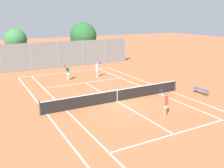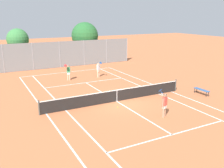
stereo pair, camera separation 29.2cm
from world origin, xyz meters
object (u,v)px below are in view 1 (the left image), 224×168
Objects in this scene: tennis_net at (117,95)px; loose_tennis_ball_3 at (99,100)px; loose_tennis_ball_0 at (114,73)px; courtside_bench at (201,90)px; player_far_right at (98,69)px; player_near_side at (165,103)px; player_far_left at (68,72)px; tree_behind_right at (84,37)px; tree_behind_left at (16,40)px; loose_tennis_ball_1 at (118,107)px.

tennis_net is 181.82× the size of loose_tennis_ball_3.
courtside_bench is (2.45, -10.63, 0.38)m from loose_tennis_ball_0.
player_far_right is at bearing 65.12° from loose_tennis_ball_3.
loose_tennis_ball_3 is (-3.29, -7.09, -0.89)m from player_far_right.
player_near_side reaches higher than loose_tennis_ball_0.
player_near_side reaches higher than tennis_net.
tree_behind_right is at bearing 57.61° from player_far_left.
player_far_left is at bearing -122.39° from tree_behind_right.
player_far_left reaches higher than courtside_bench.
tree_behind_right reaches higher than tree_behind_left.
player_near_side is at bearing -94.28° from player_far_right.
tennis_net is at bearing 64.02° from loose_tennis_ball_1.
loose_tennis_ball_3 is 17.42m from tree_behind_right.
player_far_left is at bearing 93.59° from loose_tennis_ball_1.
tree_behind_left is (-4.43, 18.31, 2.94)m from tennis_net.
tree_behind_left is (-5.66, 22.47, 2.52)m from player_near_side.
player_near_side is 6.38m from courtside_bench.
loose_tennis_ball_0 is 0.01× the size of tree_behind_left.
player_far_left is 1.00× the size of player_far_right.
courtside_bench is at bearing -18.01° from loose_tennis_ball_3.
player_far_right is (3.32, -0.19, 0.00)m from player_far_left.
loose_tennis_ball_1 is 0.04× the size of courtside_bench.
loose_tennis_ball_1 is 0.01× the size of tree_behind_left.
player_far_right is 26.88× the size of loose_tennis_ball_0.
tree_behind_right is at bearing 75.82° from player_far_right.
tree_behind_left reaches higher than courtside_bench.
player_near_side is 5.62m from loose_tennis_ball_3.
player_far_right reaches higher than courtside_bench.
player_near_side is 26.88× the size of loose_tennis_ball_1.
player_far_right is (2.14, 7.94, 0.42)m from tennis_net.
player_far_right is at bearing -104.18° from tree_behind_right.
player_far_left is at bearing -72.30° from tree_behind_left.
player_far_right is at bearing 73.39° from loose_tennis_ball_1.
tennis_net is at bearing -76.39° from tree_behind_left.
player_near_side is (1.23, -4.16, 0.42)m from tennis_net.
loose_tennis_ball_0 is 8.95m from tree_behind_right.
courtside_bench is (8.34, -9.98, -0.52)m from player_far_left.
tree_behind_right is (3.18, 21.11, 2.73)m from player_near_side.
tree_behind_right is (4.41, 16.95, 3.15)m from tennis_net.
loose_tennis_ball_3 is at bearing 161.99° from courtside_bench.
loose_tennis_ball_3 is at bearing 104.96° from loose_tennis_ball_1.
player_far_right is 1.18× the size of courtside_bench.
tree_behind_right is at bearing 74.59° from loose_tennis_ball_1.
tree_behind_right is (5.57, 16.10, 3.62)m from loose_tennis_ball_3.
player_far_right reaches higher than loose_tennis_ball_3.
tree_behind_left is at bearing 133.79° from loose_tennis_ball_0.
tennis_net is 8.23m from player_far_left.
loose_tennis_ball_1 is 2.15m from loose_tennis_ball_3.
loose_tennis_ball_3 is (0.03, -7.28, -0.89)m from player_far_left.
player_far_right is at bearing -3.24° from player_far_left.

